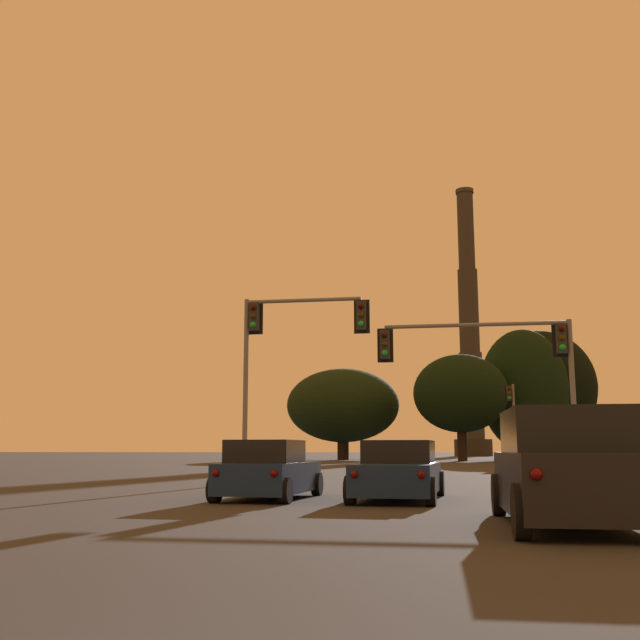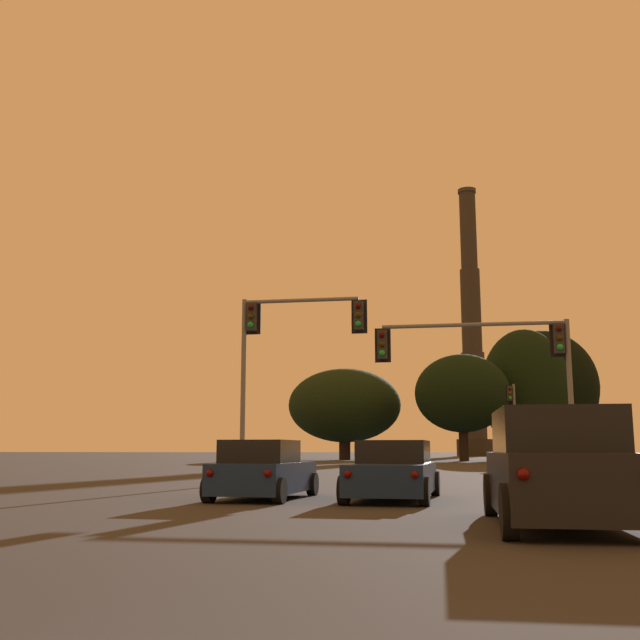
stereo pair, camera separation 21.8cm
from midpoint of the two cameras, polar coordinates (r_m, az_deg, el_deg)
name	(u,v)px [view 1 (the left image)]	position (r m, az deg, el deg)	size (l,w,h in m)	color
suv_right_lane_second	(567,469)	(12.79, 17.81, -10.77)	(2.16, 4.93, 1.86)	black
sedan_center_lane_front	(399,472)	(18.69, 5.70, -11.44)	(2.16, 4.77, 1.43)	navy
hatchback_left_lane_front	(269,472)	(18.92, -4.26, -11.45)	(2.09, 4.18, 1.44)	navy
traffic_light_far_right	(512,412)	(55.70, 14.32, -6.82)	(0.78, 0.50, 5.84)	slate
traffic_light_overhead_left	(285,342)	(27.41, -2.93, -1.67)	(4.77, 0.50, 6.72)	slate
traffic_light_overhead_right	(502,357)	(26.97, 13.49, -2.77)	(6.91, 0.50, 5.67)	slate
smokestack	(470,348)	(136.72, 11.31, -2.09)	(6.62, 6.62, 48.79)	#2B2722
treeline_far_right	(524,390)	(86.00, 15.20, -5.18)	(9.67, 8.71, 14.44)	black
treeline_center_left	(343,405)	(86.92, 1.68, -6.53)	(12.99, 11.69, 10.44)	black
treeline_right_mid	(461,393)	(80.39, 10.58, -5.52)	(9.91, 8.92, 11.13)	black
treeline_center_right	(541,388)	(90.57, 16.43, -4.98)	(12.49, 11.24, 14.87)	black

